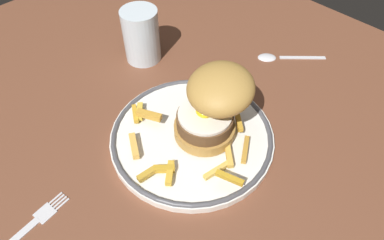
{
  "coord_description": "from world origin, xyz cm",
  "views": [
    {
      "loc": [
        19.6,
        -25.22,
        42.89
      ],
      "look_at": [
        -4.37,
        -1.38,
        4.6
      ],
      "focal_mm": 32.32,
      "sensor_mm": 36.0,
      "label": 1
    }
  ],
  "objects_px": {
    "burger": "(213,105)",
    "fork": "(23,232)",
    "dinner_plate": "(192,136)",
    "water_glass": "(142,39)",
    "spoon": "(275,56)"
  },
  "relations": [
    {
      "from": "burger",
      "to": "fork",
      "type": "height_order",
      "value": "burger"
    },
    {
      "from": "dinner_plate",
      "to": "fork",
      "type": "height_order",
      "value": "dinner_plate"
    },
    {
      "from": "burger",
      "to": "water_glass",
      "type": "relative_size",
      "value": 1.21
    },
    {
      "from": "spoon",
      "to": "burger",
      "type": "bearing_deg",
      "value": -78.48
    },
    {
      "from": "water_glass",
      "to": "spoon",
      "type": "bearing_deg",
      "value": 44.75
    },
    {
      "from": "fork",
      "to": "spoon",
      "type": "height_order",
      "value": "spoon"
    },
    {
      "from": "water_glass",
      "to": "fork",
      "type": "relative_size",
      "value": 0.7
    },
    {
      "from": "dinner_plate",
      "to": "water_glass",
      "type": "bearing_deg",
      "value": 159.8
    },
    {
      "from": "dinner_plate",
      "to": "fork",
      "type": "relative_size",
      "value": 1.76
    },
    {
      "from": "water_glass",
      "to": "spoon",
      "type": "xyz_separation_m",
      "value": [
        0.18,
        0.18,
        -0.04
      ]
    },
    {
      "from": "burger",
      "to": "spoon",
      "type": "bearing_deg",
      "value": 101.52
    },
    {
      "from": "dinner_plate",
      "to": "spoon",
      "type": "bearing_deg",
      "value": 96.62
    },
    {
      "from": "water_glass",
      "to": "dinner_plate",
      "type": "bearing_deg",
      "value": -20.2
    },
    {
      "from": "dinner_plate",
      "to": "water_glass",
      "type": "xyz_separation_m",
      "value": [
        -0.21,
        0.08,
        0.04
      ]
    },
    {
      "from": "burger",
      "to": "spoon",
      "type": "distance_m",
      "value": 0.25
    }
  ]
}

